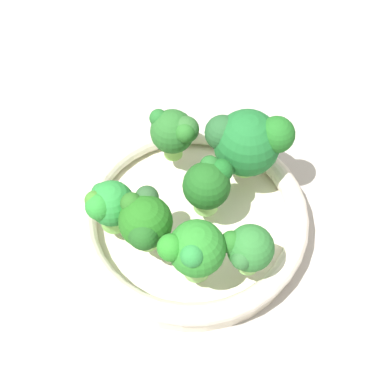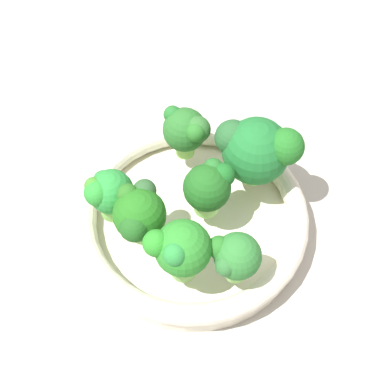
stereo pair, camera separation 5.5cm
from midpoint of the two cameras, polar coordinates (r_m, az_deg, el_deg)
name	(u,v)px [view 2 (the right image)]	position (r cm, az deg, el deg)	size (l,w,h in cm)	color
ground_plane	(200,265)	(59.79, 3.41, -7.40)	(130.00, 130.00, 2.50)	#B3ADA5
bowl	(192,220)	(58.70, 2.66, -2.92)	(23.39, 23.39, 3.84)	beige
broccoli_floret_0	(109,192)	(54.57, -5.40, -0.24)	(4.33, 4.54, 5.43)	#83CF5C
broccoli_floret_1	(178,248)	(50.03, 1.75, -5.82)	(5.46, 5.08, 6.81)	#90D069
broccoli_floret_2	(257,150)	(56.91, 9.14, 3.95)	(8.75, 6.71, 7.33)	#95CE62
broccoli_floret_3	(139,214)	(52.31, -2.30, -2.43)	(4.96, 6.10, 6.20)	#9BD870
broccoli_floret_4	(209,187)	(54.53, 4.56, 0.29)	(4.82, 4.82, 5.81)	#9BD870
broccoli_floret_5	(187,130)	(58.38, 2.16, 5.92)	(5.26, 4.51, 5.88)	#7BB74D
broccoli_floret_6	(234,257)	(51.00, 7.27, -6.56)	(4.87, 4.57, 5.51)	#98DA71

